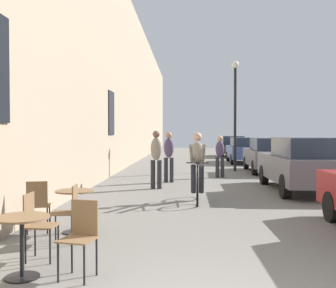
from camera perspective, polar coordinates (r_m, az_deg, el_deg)
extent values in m
cube|color=tan|center=(17.44, -8.13, 10.43)|extent=(0.50, 68.00, 8.79)
cube|color=black|center=(15.85, -8.06, 4.38)|extent=(0.04, 1.10, 1.70)
cylinder|color=black|center=(5.20, -20.02, -17.35)|extent=(0.40, 0.40, 0.02)
cylinder|color=black|center=(5.10, -20.06, -13.65)|extent=(0.05, 0.05, 0.67)
cylinder|color=brown|center=(5.02, -20.09, -9.80)|extent=(0.64, 0.64, 0.02)
cylinder|color=black|center=(5.83, -15.34, -13.05)|extent=(0.02, 0.02, 0.45)
cylinder|color=black|center=(5.53, -16.43, -13.85)|extent=(0.02, 0.02, 0.45)
cylinder|color=black|center=(5.93, -18.38, -12.81)|extent=(0.02, 0.02, 0.45)
cylinder|color=black|center=(5.64, -19.61, -13.56)|extent=(0.02, 0.02, 0.45)
cube|color=brown|center=(5.68, -17.46, -11.02)|extent=(0.38, 0.38, 0.02)
cube|color=brown|center=(5.70, -19.19, -8.73)|extent=(0.02, 0.34, 0.42)
cylinder|color=black|center=(4.73, -11.83, -16.51)|extent=(0.02, 0.02, 0.45)
cylinder|color=black|center=(4.87, -15.37, -15.97)|extent=(0.02, 0.02, 0.45)
cylinder|color=black|center=(5.00, -10.12, -15.47)|extent=(0.02, 0.02, 0.45)
cylinder|color=black|center=(5.14, -13.51, -15.02)|extent=(0.02, 0.02, 0.45)
cube|color=brown|center=(4.87, -12.73, -13.09)|extent=(0.45, 0.45, 0.02)
cube|color=brown|center=(4.98, -11.77, -10.17)|extent=(0.34, 0.09, 0.42)
cylinder|color=black|center=(7.14, -13.13, -12.09)|extent=(0.40, 0.40, 0.02)
cylinder|color=black|center=(7.07, -13.14, -9.35)|extent=(0.05, 0.05, 0.67)
cylinder|color=brown|center=(7.01, -13.16, -6.54)|extent=(0.64, 0.64, 0.02)
cylinder|color=black|center=(6.40, -16.43, -11.74)|extent=(0.02, 0.02, 0.45)
cylinder|color=black|center=(6.70, -15.69, -11.13)|extent=(0.02, 0.02, 0.45)
cylinder|color=black|center=(6.32, -13.54, -11.88)|extent=(0.02, 0.02, 0.45)
cylinder|color=black|center=(6.63, -12.94, -11.25)|extent=(0.02, 0.02, 0.45)
cube|color=brown|center=(6.46, -14.66, -9.46)|extent=(0.40, 0.40, 0.02)
cube|color=brown|center=(6.39, -13.09, -7.58)|extent=(0.04, 0.34, 0.42)
cylinder|color=black|center=(7.47, -18.99, -9.85)|extent=(0.02, 0.02, 0.45)
cylinder|color=black|center=(7.42, -16.49, -9.89)|extent=(0.02, 0.02, 0.45)
cylinder|color=black|center=(7.15, -19.40, -10.35)|extent=(0.02, 0.02, 0.45)
cylinder|color=black|center=(7.11, -16.78, -10.40)|extent=(0.02, 0.02, 0.45)
cube|color=brown|center=(7.24, -17.93, -8.30)|extent=(0.45, 0.45, 0.02)
cube|color=brown|center=(7.03, -18.15, -6.78)|extent=(0.34, 0.09, 0.42)
torus|color=black|center=(9.38, 4.19, -6.80)|extent=(0.07, 0.71, 0.71)
torus|color=black|center=(10.42, 4.20, -5.97)|extent=(0.07, 0.71, 0.71)
cylinder|color=black|center=(10.29, 4.21, -4.46)|extent=(0.04, 0.22, 0.58)
cylinder|color=black|center=(9.77, 4.20, -2.81)|extent=(0.06, 0.83, 0.14)
cylinder|color=black|center=(9.36, 4.19, -4.75)|extent=(0.04, 0.09, 0.67)
cylinder|color=black|center=(9.92, 4.20, -6.11)|extent=(0.07, 1.00, 0.12)
cylinder|color=black|center=(9.35, 4.20, -2.69)|extent=(0.52, 0.04, 0.03)
ellipsoid|color=black|center=(10.18, 4.21, -2.75)|extent=(0.12, 0.24, 0.06)
ellipsoid|color=gray|center=(10.08, 4.21, -1.22)|extent=(0.35, 0.36, 0.59)
sphere|color=tan|center=(10.03, 4.21, 1.02)|extent=(0.22, 0.22, 0.22)
cylinder|color=#26262D|center=(10.06, 4.77, -4.98)|extent=(0.14, 0.40, 0.75)
cylinder|color=#26262D|center=(10.06, 3.63, -4.98)|extent=(0.14, 0.40, 0.75)
cylinder|color=gray|center=(9.69, 5.05, -1.37)|extent=(0.10, 0.75, 0.48)
cylinder|color=gray|center=(9.69, 3.36, -1.37)|extent=(0.13, 0.75, 0.48)
cylinder|color=#26262D|center=(12.24, -2.16, -4.34)|extent=(0.14, 0.14, 0.87)
cylinder|color=#26262D|center=(12.22, -1.23, -4.35)|extent=(0.14, 0.14, 0.87)
ellipsoid|color=gray|center=(12.17, -1.70, -0.68)|extent=(0.35, 0.25, 0.69)
sphere|color=brown|center=(12.17, -1.70, 1.41)|extent=(0.22, 0.22, 0.22)
cylinder|color=#26262D|center=(13.83, 0.52, -3.72)|extent=(0.14, 0.14, 0.85)
cylinder|color=#26262D|center=(13.86, -0.29, -3.70)|extent=(0.14, 0.14, 0.85)
ellipsoid|color=#4C3D5B|center=(13.80, 0.11, -0.55)|extent=(0.37, 0.28, 0.67)
sphere|color=#A57A5B|center=(13.79, 0.11, 1.26)|extent=(0.22, 0.22, 0.22)
cylinder|color=#26262D|center=(15.46, 7.02, -3.31)|extent=(0.14, 0.14, 0.78)
cylinder|color=#26262D|center=(15.50, 7.75, -3.30)|extent=(0.14, 0.14, 0.78)
ellipsoid|color=#4C3D5B|center=(15.44, 7.40, -0.72)|extent=(0.37, 0.28, 0.62)
sphere|color=tan|center=(15.43, 7.40, 0.80)|extent=(0.22, 0.22, 0.22)
cylinder|color=black|center=(18.09, 9.52, 3.44)|extent=(0.12, 0.12, 4.60)
sphere|color=silver|center=(18.33, 9.55, 11.08)|extent=(0.32, 0.32, 0.32)
cylinder|color=black|center=(8.33, 22.31, -8.24)|extent=(0.19, 0.58, 0.58)
cube|color=#595960|center=(12.40, 18.52, -3.23)|extent=(1.85, 4.42, 0.72)
cube|color=#283342|center=(11.86, 19.24, -0.42)|extent=(1.55, 2.39, 0.53)
cylinder|color=black|center=(13.66, 13.49, -4.28)|extent=(0.21, 0.64, 0.64)
cylinder|color=black|center=(14.06, 20.18, -4.16)|extent=(0.21, 0.64, 0.64)
cylinder|color=black|center=(10.83, 16.34, -5.80)|extent=(0.21, 0.64, 0.64)
cube|color=#595960|center=(17.98, 14.09, -1.86)|extent=(1.86, 4.25, 0.68)
cube|color=#283342|center=(17.46, 14.39, 0.00)|extent=(1.52, 2.31, 0.51)
cylinder|color=black|center=(19.25, 11.05, -2.64)|extent=(0.21, 0.61, 0.61)
cylinder|color=black|center=(19.51, 15.67, -2.61)|extent=(0.21, 0.61, 0.61)
cylinder|color=black|center=(16.51, 12.21, -3.33)|extent=(0.21, 0.61, 0.61)
cylinder|color=black|center=(16.81, 17.56, -3.28)|extent=(0.21, 0.61, 0.61)
cube|color=#384C84|center=(23.36, 10.71, -1.11)|extent=(1.76, 4.13, 0.67)
cube|color=#283342|center=(22.85, 10.87, 0.29)|extent=(1.46, 2.24, 0.50)
cylinder|color=black|center=(24.64, 8.51, -1.74)|extent=(0.20, 0.59, 0.59)
cylinder|color=black|center=(24.83, 12.07, -1.73)|extent=(0.20, 0.59, 0.59)
cylinder|color=black|center=(21.95, 9.15, -2.14)|extent=(0.20, 0.59, 0.59)
cylinder|color=black|center=(22.16, 13.14, -2.13)|extent=(0.20, 0.59, 0.59)
cube|color=black|center=(29.49, 9.04, -0.53)|extent=(1.82, 4.24, 0.69)
cube|color=#283342|center=(28.98, 9.14, 0.62)|extent=(1.51, 2.30, 0.51)
cylinder|color=black|center=(30.83, 7.32, -1.07)|extent=(0.21, 0.61, 0.61)
cylinder|color=black|center=(30.97, 10.25, -1.07)|extent=(0.21, 0.61, 0.61)
cylinder|color=black|center=(28.06, 7.69, -1.33)|extent=(0.21, 0.61, 0.61)
cylinder|color=black|center=(28.22, 10.91, -1.33)|extent=(0.21, 0.61, 0.61)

